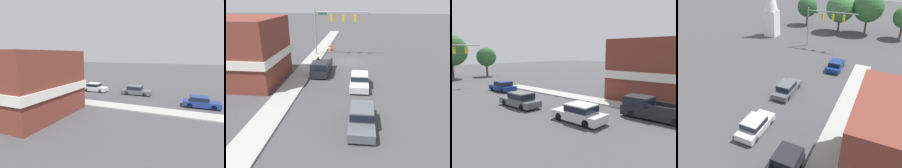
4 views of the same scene
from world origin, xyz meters
The scene contains 8 objects.
ground_plane centered at (0.00, 0.00, 0.00)m, with size 200.00×200.00×0.00m, color #424244.
sidewalk_curb centered at (5.70, 0.00, 0.07)m, with size 2.40×60.00×0.14m.
near_signal_assembly centered at (2.88, -3.28, 5.51)m, with size 8.63×0.49×7.41m.
car_lead centered at (-1.54, 9.94, 0.79)m, with size 1.93×4.45×1.52m.
car_second_ahead centered at (-1.78, 17.59, 0.79)m, with size 1.87×4.84×1.53m.
pickup_truck_parked centered at (3.29, 6.13, 0.89)m, with size 2.02×5.62×1.81m.
construction_barrel centered at (3.90, -6.69, 0.50)m, with size 0.62×0.62×0.99m.
corner_brick_building centered at (12.13, 9.18, 3.50)m, with size 9.76×8.49×7.11m.
Camera 2 is at (-1.48, 31.99, 9.17)m, focal length 35.00 mm.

